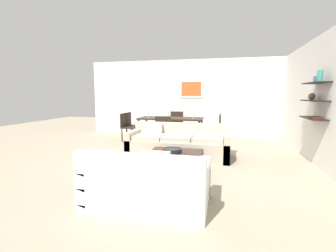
# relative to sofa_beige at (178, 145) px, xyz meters

# --- Properties ---
(ground_plane) EXTENTS (18.00, 18.00, 0.00)m
(ground_plane) POSITION_rel_sofa_beige_xyz_m (-0.08, -0.34, -0.29)
(ground_plane) COLOR tan
(back_wall_unit) EXTENTS (8.40, 0.09, 2.70)m
(back_wall_unit) POSITION_rel_sofa_beige_xyz_m (0.22, 3.19, 1.06)
(back_wall_unit) COLOR silver
(back_wall_unit) RESTS_ON ground
(right_wall_shelf_unit) EXTENTS (0.34, 8.20, 2.70)m
(right_wall_shelf_unit) POSITION_rel_sofa_beige_xyz_m (2.95, 0.26, 1.06)
(right_wall_shelf_unit) COLOR silver
(right_wall_shelf_unit) RESTS_ON ground
(sofa_beige) EXTENTS (2.36, 0.90, 0.78)m
(sofa_beige) POSITION_rel_sofa_beige_xyz_m (0.00, 0.00, 0.00)
(sofa_beige) COLOR #B2A893
(sofa_beige) RESTS_ON ground
(loveseat_white) EXTENTS (1.61, 0.90, 0.78)m
(loveseat_white) POSITION_rel_sofa_beige_xyz_m (0.09, -2.60, 0.00)
(loveseat_white) COLOR white
(loveseat_white) RESTS_ON ground
(coffee_table) EXTENTS (1.01, 1.03, 0.38)m
(coffee_table) POSITION_rel_sofa_beige_xyz_m (0.15, -1.22, -0.10)
(coffee_table) COLOR #38281E
(coffee_table) RESTS_ON ground
(decorative_bowl) EXTENTS (0.35, 0.35, 0.08)m
(decorative_bowl) POSITION_rel_sofa_beige_xyz_m (0.12, -1.16, 0.13)
(decorative_bowl) COLOR black
(decorative_bowl) RESTS_ON coffee_table
(apple_on_coffee_table) EXTENTS (0.08, 0.08, 0.08)m
(apple_on_coffee_table) POSITION_rel_sofa_beige_xyz_m (-0.10, -1.23, 0.13)
(apple_on_coffee_table) COLOR red
(apple_on_coffee_table) RESTS_ON coffee_table
(dining_table) EXTENTS (1.97, 0.87, 0.75)m
(dining_table) POSITION_rel_sofa_beige_xyz_m (-0.60, 1.82, 0.39)
(dining_table) COLOR black
(dining_table) RESTS_ON ground
(dining_chair_right_near) EXTENTS (0.44, 0.44, 0.88)m
(dining_chair_right_near) POSITION_rel_sofa_beige_xyz_m (0.80, 1.63, 0.21)
(dining_chair_right_near) COLOR black
(dining_chair_right_near) RESTS_ON ground
(dining_chair_foot) EXTENTS (0.44, 0.44, 0.88)m
(dining_chair_foot) POSITION_rel_sofa_beige_xyz_m (-0.60, 0.98, 0.21)
(dining_chair_foot) COLOR black
(dining_chair_foot) RESTS_ON ground
(dining_chair_left_near) EXTENTS (0.44, 0.44, 0.88)m
(dining_chair_left_near) POSITION_rel_sofa_beige_xyz_m (-1.99, 1.63, 0.21)
(dining_chair_left_near) COLOR black
(dining_chair_left_near) RESTS_ON ground
(dining_chair_head) EXTENTS (0.44, 0.44, 0.88)m
(dining_chair_head) POSITION_rel_sofa_beige_xyz_m (-0.60, 2.66, 0.21)
(dining_chair_head) COLOR black
(dining_chair_head) RESTS_ON ground
(dining_chair_right_far) EXTENTS (0.44, 0.44, 0.88)m
(dining_chair_right_far) POSITION_rel_sofa_beige_xyz_m (0.80, 2.02, 0.21)
(dining_chair_right_far) COLOR black
(dining_chair_right_far) RESTS_ON ground
(dining_chair_left_far) EXTENTS (0.44, 0.44, 0.88)m
(dining_chair_left_far) POSITION_rel_sofa_beige_xyz_m (-1.99, 2.02, 0.21)
(dining_chair_left_far) COLOR black
(dining_chair_left_far) RESTS_ON ground
(wine_glass_foot) EXTENTS (0.06, 0.06, 0.15)m
(wine_glass_foot) POSITION_rel_sofa_beige_xyz_m (-0.60, 1.45, 0.56)
(wine_glass_foot) COLOR silver
(wine_glass_foot) RESTS_ON dining_table
(wine_glass_right_near) EXTENTS (0.07, 0.07, 0.19)m
(wine_glass_right_near) POSITION_rel_sofa_beige_xyz_m (0.12, 1.71, 0.59)
(wine_glass_right_near) COLOR silver
(wine_glass_right_near) RESTS_ON dining_table
(wine_glass_left_near) EXTENTS (0.06, 0.06, 0.17)m
(wine_glass_left_near) POSITION_rel_sofa_beige_xyz_m (-1.32, 1.71, 0.58)
(wine_glass_left_near) COLOR silver
(wine_glass_left_near) RESTS_ON dining_table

